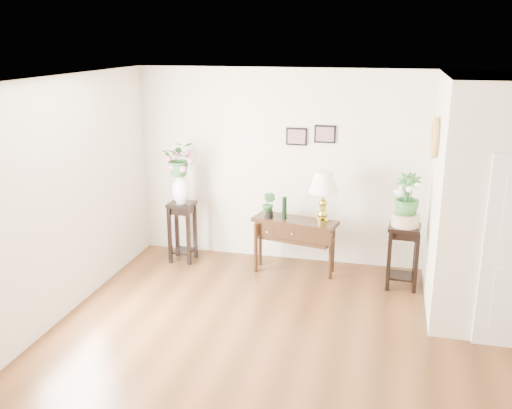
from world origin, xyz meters
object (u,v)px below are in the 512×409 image
(plant_stand_a, at_px, (183,232))
(table_lamp, at_px, (323,197))
(console_table, at_px, (294,246))
(plant_stand_b, at_px, (402,256))

(plant_stand_a, bearing_deg, table_lamp, -1.05)
(console_table, xyz_separation_m, plant_stand_b, (1.47, -0.16, 0.04))
(console_table, distance_m, plant_stand_a, 1.68)
(table_lamp, bearing_deg, console_table, 180.00)
(table_lamp, xyz_separation_m, plant_stand_a, (-2.06, 0.04, -0.68))
(plant_stand_b, bearing_deg, console_table, 173.88)
(console_table, bearing_deg, table_lamp, 12.75)
(console_table, relative_size, table_lamp, 1.65)
(table_lamp, height_order, plant_stand_a, table_lamp)
(plant_stand_a, height_order, plant_stand_b, plant_stand_a)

